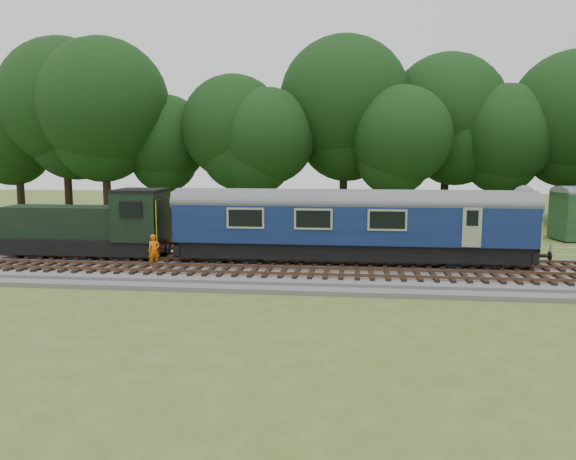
# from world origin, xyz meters

# --- Properties ---
(ground) EXTENTS (120.00, 120.00, 0.00)m
(ground) POSITION_xyz_m (0.00, 0.00, 0.00)
(ground) COLOR #485C22
(ground) RESTS_ON ground
(ballast) EXTENTS (70.00, 7.00, 0.35)m
(ballast) POSITION_xyz_m (0.00, 0.00, 0.17)
(ballast) COLOR #4C4C4F
(ballast) RESTS_ON ground
(track_north) EXTENTS (67.20, 2.40, 0.21)m
(track_north) POSITION_xyz_m (0.00, 1.40, 0.42)
(track_north) COLOR black
(track_north) RESTS_ON ballast
(track_south) EXTENTS (67.20, 2.40, 0.21)m
(track_south) POSITION_xyz_m (0.00, -1.60, 0.42)
(track_south) COLOR black
(track_south) RESTS_ON ballast
(fence) EXTENTS (64.00, 0.12, 1.00)m
(fence) POSITION_xyz_m (0.00, 4.50, 0.00)
(fence) COLOR #6B6054
(fence) RESTS_ON ground
(tree_line) EXTENTS (70.00, 8.00, 18.00)m
(tree_line) POSITION_xyz_m (0.00, 22.00, 0.00)
(tree_line) COLOR black
(tree_line) RESTS_ON ground
(dmu_railcar) EXTENTS (18.05, 2.86, 3.88)m
(dmu_railcar) POSITION_xyz_m (1.05, 1.40, 2.61)
(dmu_railcar) COLOR black
(dmu_railcar) RESTS_ON ground
(shunter_loco) EXTENTS (8.91, 2.60, 3.38)m
(shunter_loco) POSITION_xyz_m (-12.88, 1.40, 1.97)
(shunter_loco) COLOR black
(shunter_loco) RESTS_ON ground
(worker) EXTENTS (0.71, 0.65, 1.62)m
(worker) POSITION_xyz_m (-8.65, -0.82, 1.16)
(worker) COLOR orange
(worker) RESTS_ON ballast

